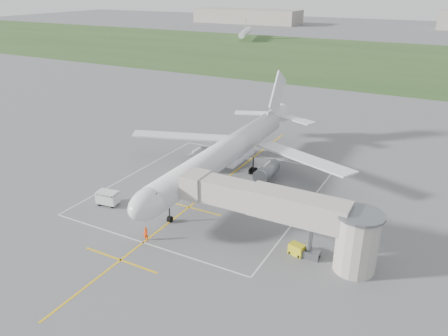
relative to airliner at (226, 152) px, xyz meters
The scene contains 11 objects.
ground 4.46m from the airliner, 90.00° to the right, with size 700.00×700.00×0.00m, color #5B5B5E.
grass_strip 129.32m from the airliner, 90.00° to the left, with size 700.00×120.00×0.02m, color #2B4920.
apron_markings 7.90m from the airliner, 90.00° to the right, with size 28.20×60.00×0.01m.
airliner is the anchor object (origin of this frame).
jet_bridge 21.22m from the airliner, 42.19° to the right, with size 23.40×5.00×7.20m.
gpu_unit 22.42m from the airliner, 40.88° to the right, with size 1.91×1.53×1.28m.
baggage_cart 18.76m from the airliner, 123.31° to the right, with size 3.08×2.11×2.00m.
ramp_worker_nose 20.45m from the airliner, 89.96° to the right, with size 0.62×0.41×1.71m, color #F43F07.
ramp_worker_wing 9.01m from the airliner, 157.99° to the left, with size 0.79×0.62×1.63m, color orange.
distant_hangars 264.94m from the airliner, 93.50° to the left, with size 345.00×49.00×12.00m.
distant_aircraft 179.20m from the airliner, 86.88° to the left, with size 194.41×49.30×8.85m.
Camera 1 is at (29.15, -54.05, 28.16)m, focal length 35.00 mm.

